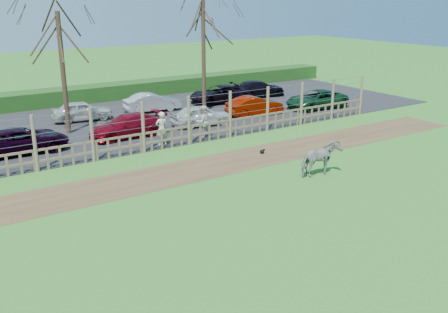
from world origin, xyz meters
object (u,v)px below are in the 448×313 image
car_5 (255,106)px  car_12 (219,94)px  zebra (321,159)px  car_2 (22,140)px  tree_right (203,30)px  car_3 (127,126)px  car_13 (258,89)px  crow (262,152)px  visitor_a (162,129)px  car_11 (152,102)px  visitor_b (203,122)px  car_4 (201,115)px  car_6 (317,99)px  tree_mid (60,43)px  car_10 (82,111)px

car_5 → car_12: 4.48m
zebra → car_2: (-9.70, 10.18, -0.10)m
tree_right → car_3: bearing=-155.4°
car_5 → car_13: 6.12m
crow → car_5: (4.49, 6.67, 0.53)m
car_2 → zebra: bearing=-134.9°
tree_right → crow: 10.86m
visitor_a → car_11: visitor_a is taller
visitor_b → crow: 4.10m
car_5 → car_13: size_ratio=0.88×
tree_right → zebra: (-2.21, -13.07, -4.50)m
crow → car_3: bearing=124.2°
crow → car_11: 11.20m
tree_right → visitor_a: 9.07m
car_2 → car_5: same height
car_4 → car_6: 8.89m
zebra → car_3: zebra is taller
car_11 → car_12: size_ratio=0.84×
car_2 → car_3: same height
visitor_a → car_6: visitor_a is taller
visitor_b → tree_mid: bearing=-39.3°
car_3 → car_11: size_ratio=1.14×
visitor_b → car_5: size_ratio=0.47×
car_10 → visitor_b: bearing=-143.5°
visitor_a → car_11: size_ratio=0.47×
tree_mid → car_6: tree_mid is taller
crow → car_5: car_5 is taller
car_5 → car_10: bearing=70.3°
tree_right → car_10: size_ratio=2.09×
crow → car_6: car_6 is taller
car_6 → car_12: 6.77m
car_2 → car_10: (4.47, 4.82, 0.00)m
zebra → visitor_b: (-1.09, 7.70, 0.16)m
crow → car_10: size_ratio=0.08×
crow → car_3: (-4.24, 6.25, 0.53)m
crow → car_13: 14.16m
crow → car_12: size_ratio=0.06×
zebra → car_2: zebra is taller
visitor_b → car_11: size_ratio=0.47×
crow → tree_right: bearing=75.8°
car_2 → car_12: (14.29, 4.75, 0.00)m
car_6 → car_12: bearing=-135.1°
car_10 → car_11: bearing=-83.5°
visitor_a → car_2: 6.67m
car_4 → car_11: 5.02m
car_3 → car_11: same height
car_3 → car_13: same height
car_5 → car_10: same height
visitor_a → car_5: bearing=-155.9°
car_13 → zebra: bearing=158.5°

